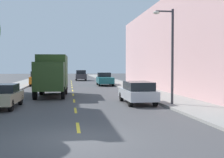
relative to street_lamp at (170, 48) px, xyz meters
The scene contains 13 objects.
ground_plane 22.99m from the street_lamp, 105.15° to the left, with size 160.00×160.00×0.00m, color #424244.
sidewalk_left 24.06m from the street_lamp, 123.20° to the left, with size 3.20×120.00×0.14m, color gray.
sidewalk_right 20.26m from the street_lamp, 86.64° to the left, with size 3.20×120.00×0.14m, color gray.
lane_centerline_dashes 17.82m from the street_lamp, 109.87° to the left, with size 0.14×47.20×0.01m.
apartment_block_opposite 14.25m from the street_lamp, 56.88° to the left, with size 10.00×36.00×9.17m, color #CC9E9E.
street_lamp is the anchor object (origin of this frame).
delivery_box_truck 11.35m from the street_lamp, 133.48° to the left, with size 2.60×7.39×3.50m.
parked_suv_orange 25.35m from the street_lamp, 114.19° to the left, with size 1.98×4.81×1.93m.
parked_wagon_silver 3.66m from the street_lamp, 138.07° to the left, with size 1.84×4.71×1.50m.
parked_pickup_teal 22.76m from the street_lamp, 93.83° to the left, with size 2.13×5.35×1.73m.
parked_hatchback_burgundy 37.61m from the street_lamp, 105.78° to the left, with size 1.83×4.04×1.50m.
parked_sedan_champagne 10.69m from the street_lamp, behind, with size 1.85×4.52×1.43m.
moving_charcoal_sedan 38.74m from the street_lamp, 96.13° to the left, with size 1.95×4.80×1.93m.
Camera 1 is at (-0.35, -10.44, 2.45)m, focal length 49.00 mm.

